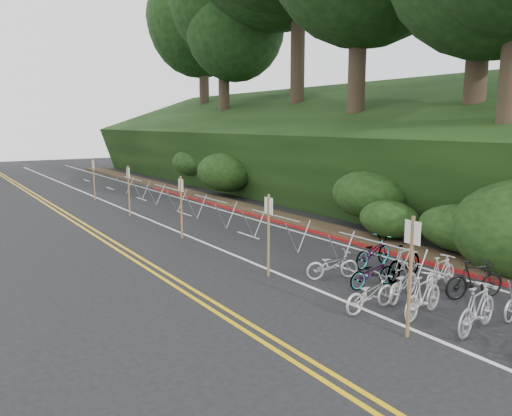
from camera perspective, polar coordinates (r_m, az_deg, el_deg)
The scene contains 9 objects.
ground at distance 11.31m, azimuth 14.02°, elevation -14.40°, with size 120.00×120.00×0.00m, color black.
road_markings at distance 19.45m, azimuth -7.21°, elevation -3.95°, with size 7.47×80.00×0.01m.
red_curb at distance 23.59m, azimuth 1.75°, elevation -1.35°, with size 0.25×28.00×0.10m, color maroon.
embankment at distance 33.22m, azimuth 4.94°, elevation 6.20°, with size 14.30×48.14×9.11m.
bike_racks_rest at distance 22.88m, azimuth -5.22°, elevation 0.31°, with size 1.14×23.00×1.17m.
signpost_near at distance 11.09m, azimuth 17.25°, elevation -6.70°, with size 0.08×0.40×2.66m.
signposts_rest at distance 22.67m, azimuth -11.79°, elevation 1.54°, with size 0.08×18.40×2.50m.
bike_front at distance 12.71m, azimuth 12.93°, elevation -9.51°, with size 1.66×0.58×0.87m, color beige.
bike_valet at distance 13.58m, azimuth 22.00°, elevation -8.55°, with size 3.30×8.81×1.09m.
Camera 1 is at (-7.77, -6.84, 4.56)m, focal length 35.00 mm.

